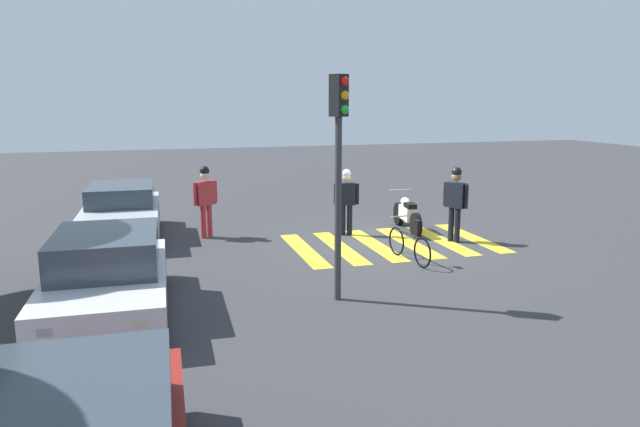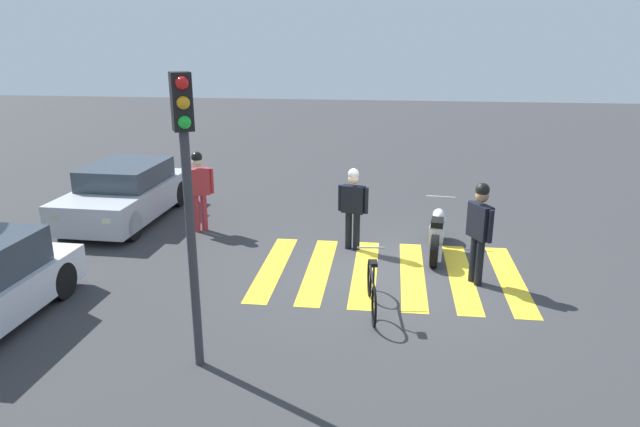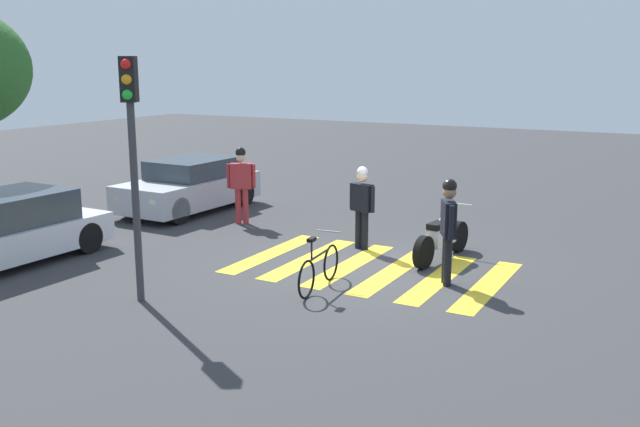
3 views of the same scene
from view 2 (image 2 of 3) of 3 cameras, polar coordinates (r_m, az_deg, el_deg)
The scene contains 9 objects.
ground_plane at distance 11.16m, azimuth 6.78°, elevation -5.85°, with size 60.00×60.00×0.00m, color #38383A.
police_motorcycle at distance 12.17m, azimuth 11.48°, elevation -1.78°, with size 2.17×0.62×1.04m.
leaning_bicycle at distance 9.57m, azimuth 5.12°, elevation -7.46°, with size 1.75×0.46×0.99m.
officer_on_foot at distance 10.64m, azimuth 15.46°, elevation -1.15°, with size 0.63×0.42×1.89m.
officer_by_motorcycle at distance 11.98m, azimuth 3.28°, elevation 0.99°, with size 0.32×0.64×1.75m.
pedestrian_bystander at distance 13.36m, azimuth -11.90°, elevation 2.74°, with size 0.41×0.63×1.86m.
crosswalk_stripes at distance 11.16m, azimuth 6.78°, elevation -5.83°, with size 3.26×4.95×0.01m.
car_silver_sedan at distance 14.81m, azimuth -18.69°, elevation 1.88°, with size 4.00×1.92×1.36m.
traffic_light_pole at distance 7.40m, azimuth -12.98°, elevation 3.54°, with size 0.36×0.33×3.94m.
Camera 2 is at (-10.27, 0.05, 4.37)m, focal length 32.44 mm.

